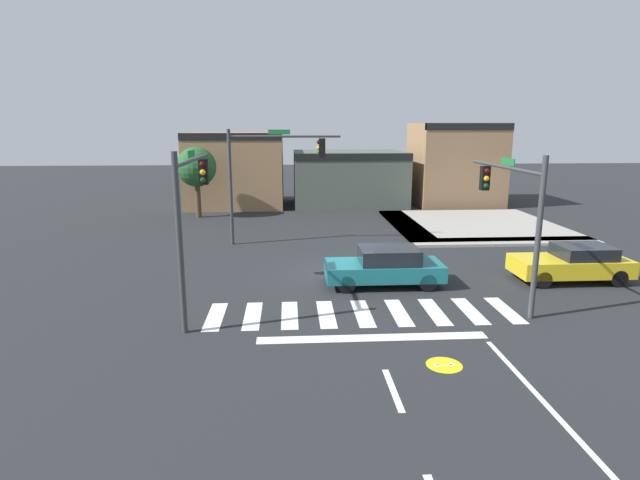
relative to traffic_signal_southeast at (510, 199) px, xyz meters
The scene contains 12 objects.
ground_plane 7.13m from the traffic_signal_southeast, 150.68° to the left, with size 120.00×120.00×0.00m, color #232628.
crosswalk_near 6.62m from the traffic_signal_southeast, 164.65° to the right, with size 10.26×2.51×0.01m.
lane_markings 10.06m from the traffic_signal_southeast, 116.70° to the right, with size 6.80×18.75×0.01m.
bike_detector_marking 7.44m from the traffic_signal_southeast, 125.52° to the right, with size 0.95×0.95×0.01m.
curb_corner_northeast 13.29m from the traffic_signal_southeast, 75.96° to the left, with size 10.00×10.60×0.15m.
storefront_row 22.32m from the traffic_signal_southeast, 98.38° to the left, with size 23.80×6.25×6.24m.
traffic_signal_southeast is the anchor object (origin of this frame).
traffic_signal_southwest 10.98m from the traffic_signal_southeast, behind, with size 0.32×5.78×5.41m.
traffic_signal_northwest 12.42m from the traffic_signal_southeast, 134.41° to the left, with size 5.73×0.32×5.92m.
car_teal 5.18m from the traffic_signal_southeast, 160.04° to the left, with size 4.52×1.90×1.50m.
car_yellow 4.76m from the traffic_signal_southeast, 24.16° to the left, with size 4.43×1.91×1.46m.
roadside_tree 21.97m from the traffic_signal_southeast, 129.20° to the left, with size 2.63×2.63×4.72m.
Camera 1 is at (-2.40, -20.29, 6.13)m, focal length 28.48 mm.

